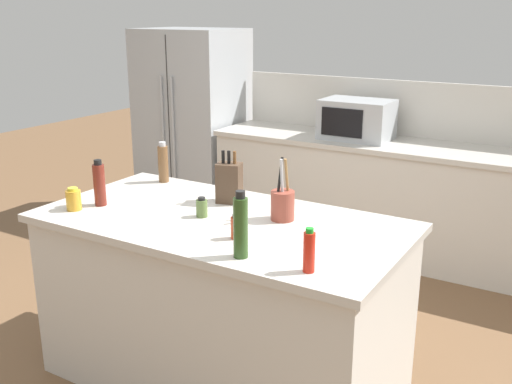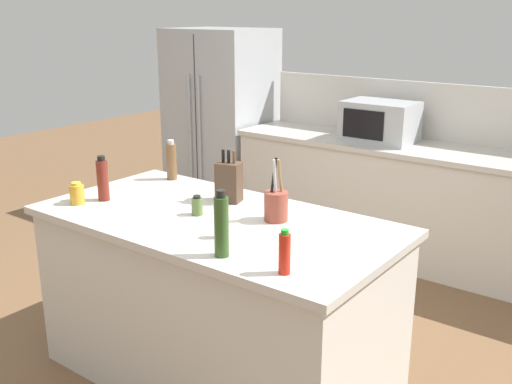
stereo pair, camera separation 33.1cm
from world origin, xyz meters
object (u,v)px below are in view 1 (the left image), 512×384
(refrigerator, at_px, (193,124))
(pepper_grinder, at_px, (163,163))
(vinegar_bottle, at_px, (99,184))
(honey_jar, at_px, (74,199))
(spice_jar_oregano, at_px, (202,208))
(spice_jar_paprika, at_px, (236,227))
(olive_oil_bottle, at_px, (241,226))
(utensil_crock, at_px, (283,204))
(hot_sauce_bottle, at_px, (309,251))
(knife_block, at_px, (229,182))
(microwave, at_px, (357,119))

(refrigerator, bearing_deg, pepper_grinder, -57.88)
(pepper_grinder, distance_m, vinegar_bottle, 0.54)
(honey_jar, bearing_deg, pepper_grinder, 84.59)
(spice_jar_oregano, relative_size, honey_jar, 0.86)
(pepper_grinder, height_order, spice_jar_paprika, pepper_grinder)
(honey_jar, bearing_deg, olive_oil_bottle, -4.23)
(refrigerator, height_order, spice_jar_oregano, refrigerator)
(utensil_crock, distance_m, honey_jar, 1.11)
(utensil_crock, bearing_deg, honey_jar, -157.19)
(honey_jar, xyz_separation_m, spice_jar_paprika, (0.96, 0.09, -0.00))
(refrigerator, bearing_deg, spice_jar_oregano, -52.34)
(hot_sauce_bottle, bearing_deg, honey_jar, 177.24)
(honey_jar, relative_size, pepper_grinder, 0.49)
(knife_block, height_order, spice_jar_paprika, knife_block)
(olive_oil_bottle, xyz_separation_m, honey_jar, (-1.10, 0.08, -0.08))
(utensil_crock, bearing_deg, olive_oil_bottle, -81.73)
(utensil_crock, height_order, olive_oil_bottle, utensil_crock)
(knife_block, distance_m, utensil_crock, 0.40)
(microwave, bearing_deg, vinegar_bottle, -102.79)
(utensil_crock, bearing_deg, vinegar_bottle, -162.59)
(pepper_grinder, relative_size, vinegar_bottle, 0.99)
(microwave, bearing_deg, refrigerator, 178.27)
(refrigerator, distance_m, pepper_grinder, 2.21)
(microwave, distance_m, honey_jar, 2.55)
(olive_oil_bottle, xyz_separation_m, pepper_grinder, (-1.03, 0.75, -0.02))
(knife_block, relative_size, hot_sauce_bottle, 1.54)
(refrigerator, height_order, spice_jar_paprika, refrigerator)
(refrigerator, relative_size, knife_block, 6.17)
(refrigerator, xyz_separation_m, honey_jar, (1.11, -2.53, 0.10))
(spice_jar_oregano, height_order, hot_sauce_bottle, hot_sauce_bottle)
(knife_block, bearing_deg, microwave, 74.99)
(olive_oil_bottle, height_order, vinegar_bottle, olive_oil_bottle)
(utensil_crock, distance_m, pepper_grinder, 0.99)
(spice_jar_oregano, height_order, honey_jar, honey_jar)
(honey_jar, xyz_separation_m, hot_sauce_bottle, (1.41, -0.07, 0.03))
(olive_oil_bottle, xyz_separation_m, spice_jar_paprika, (-0.13, 0.17, -0.08))
(knife_block, xyz_separation_m, olive_oil_bottle, (0.46, -0.61, 0.03))
(spice_jar_oregano, bearing_deg, vinegar_bottle, -167.66)
(spice_jar_paprika, bearing_deg, pepper_grinder, 147.33)
(microwave, bearing_deg, olive_oil_bottle, -78.96)
(hot_sauce_bottle, bearing_deg, spice_jar_oregano, 157.00)
(microwave, xyz_separation_m, vinegar_bottle, (-0.53, -2.35, -0.04))
(olive_oil_bottle, distance_m, honey_jar, 1.10)
(knife_block, bearing_deg, spice_jar_oregano, -103.54)
(refrigerator, relative_size, vinegar_bottle, 7.07)
(refrigerator, height_order, hot_sauce_bottle, refrigerator)
(olive_oil_bottle, bearing_deg, honey_jar, 175.77)
(refrigerator, bearing_deg, knife_block, -48.92)
(microwave, bearing_deg, knife_block, -88.90)
(honey_jar, bearing_deg, vinegar_bottle, 63.61)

